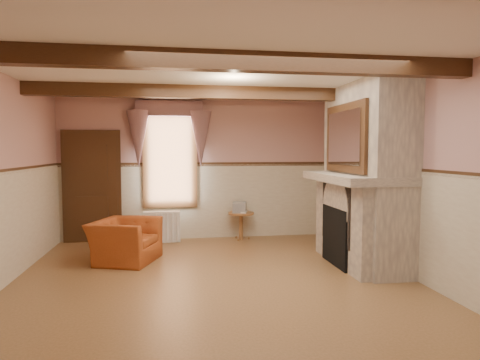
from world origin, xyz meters
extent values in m
cube|color=brown|center=(0.00, 0.00, 0.00)|extent=(5.50, 6.00, 0.01)
cube|color=silver|center=(0.00, 0.00, 2.80)|extent=(5.50, 6.00, 0.01)
cube|color=tan|center=(0.00, 3.00, 1.40)|extent=(5.50, 0.02, 2.80)
cube|color=tan|center=(0.00, -3.00, 1.40)|extent=(5.50, 0.02, 2.80)
cube|color=tan|center=(2.75, 0.00, 1.40)|extent=(0.02, 6.00, 2.80)
cube|color=black|center=(2.00, 0.60, 0.45)|extent=(0.20, 0.95, 0.90)
imported|color=#994219|center=(-1.32, 1.32, 0.34)|extent=(1.19, 1.27, 0.67)
cylinder|color=brown|center=(0.79, 2.70, 0.28)|extent=(0.56, 0.56, 0.55)
cube|color=#B7AD8C|center=(0.76, 2.70, 0.65)|extent=(0.32, 0.37, 0.20)
cube|color=silver|center=(-0.77, 2.70, 0.30)|extent=(0.71, 0.22, 0.60)
imported|color=brown|center=(2.24, 0.47, 1.46)|extent=(0.34, 0.34, 0.08)
cube|color=black|center=(2.24, 1.40, 1.52)|extent=(0.14, 0.24, 0.20)
cylinder|color=#CA7E39|center=(2.24, 1.13, 1.56)|extent=(0.11, 0.11, 0.28)
cylinder|color=#B01523|center=(2.24, 0.16, 1.50)|extent=(0.06, 0.06, 0.16)
cylinder|color=gold|center=(2.24, 0.35, 1.48)|extent=(0.06, 0.06, 0.12)
cube|color=gray|center=(2.42, 0.60, 1.40)|extent=(0.85, 2.00, 2.80)
cube|color=gray|center=(2.24, 0.60, 1.36)|extent=(1.05, 2.05, 0.12)
cube|color=silver|center=(2.06, 0.60, 1.97)|extent=(0.06, 1.44, 1.04)
cube|color=black|center=(-2.10, 2.94, 1.05)|extent=(1.10, 0.10, 2.10)
cube|color=white|center=(-0.60, 2.97, 1.65)|extent=(1.06, 0.08, 2.02)
cube|color=gray|center=(-0.60, 2.88, 2.25)|extent=(1.30, 0.14, 1.40)
cube|color=black|center=(0.00, -1.20, 2.70)|extent=(5.50, 0.18, 0.20)
cube|color=black|center=(0.00, 1.20, 2.70)|extent=(5.50, 0.18, 0.20)
camera|label=1|loc=(-0.55, -5.64, 1.78)|focal=32.00mm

